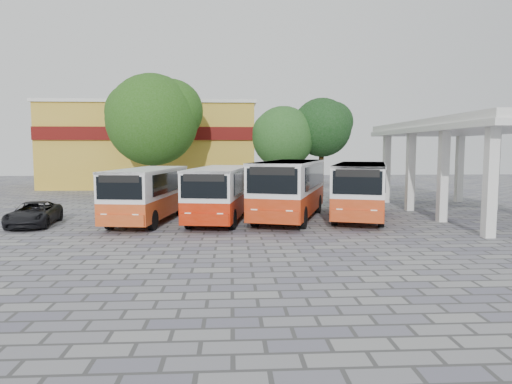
{
  "coord_description": "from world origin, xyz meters",
  "views": [
    {
      "loc": [
        -3.14,
        -21.22,
        3.78
      ],
      "look_at": [
        -1.82,
        2.91,
        1.5
      ],
      "focal_mm": 32.0,
      "sensor_mm": 36.0,
      "label": 1
    }
  ],
  "objects": [
    {
      "name": "tree_left",
      "position": [
        -9.35,
        16.14,
        6.35
      ],
      "size": [
        7.7,
        7.34,
        9.78
      ],
      "color": "#442F12",
      "rests_on": "ground"
    },
    {
      "name": "bus_far_right",
      "position": [
        3.89,
        3.17,
        1.73
      ],
      "size": [
        4.97,
        8.84,
        3.0
      ],
      "rotation": [
        0.0,
        0.0,
        -0.32
      ],
      "color": "#BB3811",
      "rests_on": "ground"
    },
    {
      "name": "bus_centre_right",
      "position": [
        0.01,
        3.07,
        1.81
      ],
      "size": [
        5.19,
        9.24,
        3.13
      ],
      "rotation": [
        0.0,
        0.0,
        -0.31
      ],
      "color": "#B32D0A",
      "rests_on": "ground"
    },
    {
      "name": "tree_right",
      "position": [
        4.09,
        14.8,
        5.62
      ],
      "size": [
        4.87,
        4.64,
        7.8
      ],
      "color": "#35220E",
      "rests_on": "ground"
    },
    {
      "name": "ground",
      "position": [
        0.0,
        0.0,
        0.0
      ],
      "size": [
        90.0,
        90.0,
        0.0
      ],
      "primitive_type": "plane",
      "color": "gray",
      "rests_on": "ground"
    },
    {
      "name": "shophouse_block",
      "position": [
        -11.0,
        25.99,
        4.16
      ],
      "size": [
        20.4,
        10.4,
        8.3
      ],
      "color": "gold",
      "rests_on": "ground"
    },
    {
      "name": "bus_far_left",
      "position": [
        -7.48,
        2.65,
        1.6
      ],
      "size": [
        3.4,
        7.96,
        2.77
      ],
      "rotation": [
        0.0,
        0.0,
        -0.14
      ],
      "color": "#C44416",
      "rests_on": "ground"
    },
    {
      "name": "tree_middle",
      "position": [
        0.98,
        14.36,
        4.85
      ],
      "size": [
        5.07,
        4.83,
        7.11
      ],
      "color": "black",
      "rests_on": "ground"
    },
    {
      "name": "bus_centre_left",
      "position": [
        -3.72,
        2.7,
        1.63
      ],
      "size": [
        3.59,
        8.11,
        2.81
      ],
      "rotation": [
        0.0,
        0.0,
        -0.16
      ],
      "color": "#B51C01",
      "rests_on": "ground"
    },
    {
      "name": "terminal_shelter",
      "position": [
        10.5,
        4.0,
        4.91
      ],
      "size": [
        6.8,
        15.8,
        5.4
      ],
      "color": "silver",
      "rests_on": "ground"
    },
    {
      "name": "parked_car",
      "position": [
        -12.91,
        1.68,
        0.59
      ],
      "size": [
        2.44,
        4.42,
        1.17
      ],
      "primitive_type": "imported",
      "rotation": [
        0.0,
        0.0,
        0.12
      ],
      "color": "black",
      "rests_on": "ground"
    }
  ]
}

